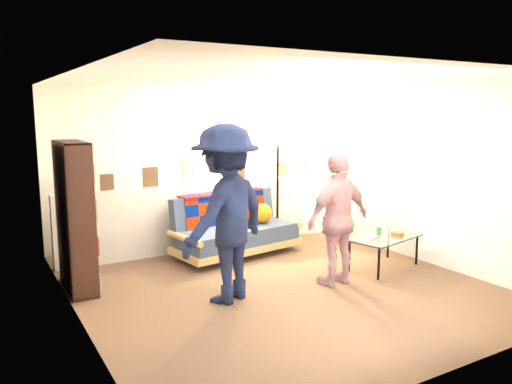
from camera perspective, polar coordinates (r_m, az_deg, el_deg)
ground at (r=6.16m, az=1.91°, el=-10.21°), size 5.00×5.00×0.00m
room_shell at (r=6.22m, az=-0.33°, el=5.75°), size 4.60×5.05×2.45m
half_wall_ledge at (r=7.55m, az=-5.37°, el=-2.64°), size 4.45×0.15×1.00m
ledge_decor at (r=7.33m, az=-6.99°, el=2.33°), size 2.97×0.02×0.45m
futon_sofa at (r=7.21m, az=-2.39°, el=-4.29°), size 1.92×1.11×0.78m
bookshelf at (r=6.06m, az=-19.96°, el=-3.21°), size 0.29×0.86×1.72m
coffee_table at (r=6.79m, az=14.48°, el=-5.19°), size 1.10×0.76×0.52m
floor_lamp at (r=7.60m, az=2.48°, el=2.62°), size 0.35×0.30×1.66m
person_left at (r=5.36m, az=-3.45°, el=-2.52°), size 1.43×1.17×1.92m
person_right at (r=5.97m, az=9.38°, el=-3.10°), size 0.96×0.49×1.58m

